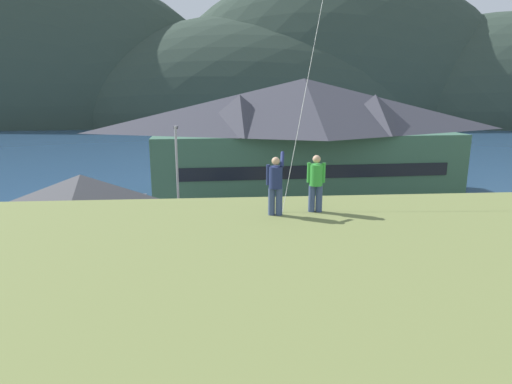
{
  "coord_description": "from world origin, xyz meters",
  "views": [
    {
      "loc": [
        -0.88,
        -18.81,
        10.26
      ],
      "look_at": [
        1.28,
        9.0,
        3.64
      ],
      "focal_mm": 30.32,
      "sensor_mm": 36.0,
      "label": 1
    }
  ],
  "objects_px": {
    "parked_car_back_row_left": "(335,242)",
    "parking_light_pole": "(177,175)",
    "wharf_dock": "(217,172)",
    "moored_boat_outer_mooring": "(243,167)",
    "moored_boat_wharfside": "(188,172)",
    "parked_car_front_row_red": "(236,240)",
    "parked_car_front_row_end": "(271,282)",
    "person_kite_flyer": "(275,184)",
    "parked_car_lone_by_shed": "(9,304)",
    "storage_shed_waterside": "(197,175)",
    "parked_car_back_row_right": "(469,234)",
    "moored_boat_inner_slip": "(191,169)",
    "person_companion": "(316,182)",
    "harbor_lodge": "(303,136)",
    "storage_shed_near_lot": "(85,222)",
    "parked_car_corner_spot": "(446,278)"
  },
  "relations": [
    {
      "from": "moored_boat_inner_slip",
      "to": "moored_boat_wharfside",
      "type": "bearing_deg",
      "value": -94.45
    },
    {
      "from": "wharf_dock",
      "to": "parked_car_back_row_left",
      "type": "height_order",
      "value": "parked_car_back_row_left"
    },
    {
      "from": "moored_boat_outer_mooring",
      "to": "moored_boat_inner_slip",
      "type": "relative_size",
      "value": 1.06
    },
    {
      "from": "parked_car_lone_by_shed",
      "to": "parked_car_front_row_red",
      "type": "relative_size",
      "value": 1.02
    },
    {
      "from": "parked_car_front_row_red",
      "to": "parked_car_front_row_end",
      "type": "height_order",
      "value": "same"
    },
    {
      "from": "parked_car_lone_by_shed",
      "to": "parking_light_pole",
      "type": "height_order",
      "value": "parking_light_pole"
    },
    {
      "from": "parked_car_lone_by_shed",
      "to": "person_companion",
      "type": "height_order",
      "value": "person_companion"
    },
    {
      "from": "parked_car_front_row_red",
      "to": "parking_light_pole",
      "type": "bearing_deg",
      "value": 136.06
    },
    {
      "from": "parked_car_back_row_right",
      "to": "parked_car_corner_spot",
      "type": "distance_m",
      "value": 8.23
    },
    {
      "from": "moored_boat_inner_slip",
      "to": "parking_light_pole",
      "type": "distance_m",
      "value": 24.1
    },
    {
      "from": "storage_shed_waterside",
      "to": "moored_boat_wharfside",
      "type": "xyz_separation_m",
      "value": [
        -1.63,
        10.81,
        -1.72
      ]
    },
    {
      "from": "moored_boat_inner_slip",
      "to": "parked_car_corner_spot",
      "type": "bearing_deg",
      "value": -66.19
    },
    {
      "from": "moored_boat_wharfside",
      "to": "parked_car_front_row_red",
      "type": "bearing_deg",
      "value": -79.05
    },
    {
      "from": "parked_car_back_row_left",
      "to": "moored_boat_inner_slip",
      "type": "bearing_deg",
      "value": 111.01
    },
    {
      "from": "parked_car_back_row_right",
      "to": "person_companion",
      "type": "relative_size",
      "value": 2.41
    },
    {
      "from": "parked_car_lone_by_shed",
      "to": "parked_car_front_row_red",
      "type": "bearing_deg",
      "value": 35.89
    },
    {
      "from": "wharf_dock",
      "to": "person_companion",
      "type": "distance_m",
      "value": 40.63
    },
    {
      "from": "parked_car_lone_by_shed",
      "to": "parked_car_front_row_red",
      "type": "distance_m",
      "value": 12.71
    },
    {
      "from": "moored_boat_wharfside",
      "to": "parking_light_pole",
      "type": "height_order",
      "value": "parking_light_pole"
    },
    {
      "from": "moored_boat_wharfside",
      "to": "parked_car_front_row_red",
      "type": "height_order",
      "value": "moored_boat_wharfside"
    },
    {
      "from": "parked_car_back_row_left",
      "to": "parking_light_pole",
      "type": "height_order",
      "value": "parking_light_pole"
    },
    {
      "from": "wharf_dock",
      "to": "moored_boat_outer_mooring",
      "type": "xyz_separation_m",
      "value": [
        3.28,
        1.81,
        0.37
      ]
    },
    {
      "from": "parking_light_pole",
      "to": "moored_boat_wharfside",
      "type": "bearing_deg",
      "value": 92.65
    },
    {
      "from": "wharf_dock",
      "to": "moored_boat_outer_mooring",
      "type": "relative_size",
      "value": 1.86
    },
    {
      "from": "parked_car_back_row_right",
      "to": "parking_light_pole",
      "type": "xyz_separation_m",
      "value": [
        -19.15,
        3.58,
        3.48
      ]
    },
    {
      "from": "parking_light_pole",
      "to": "person_companion",
      "type": "distance_m",
      "value": 18.06
    },
    {
      "from": "storage_shed_near_lot",
      "to": "harbor_lodge",
      "type": "bearing_deg",
      "value": 46.3
    },
    {
      "from": "moored_boat_wharfside",
      "to": "moored_boat_inner_slip",
      "type": "bearing_deg",
      "value": 85.55
    },
    {
      "from": "parking_light_pole",
      "to": "person_kite_flyer",
      "type": "xyz_separation_m",
      "value": [
        4.65,
        -17.06,
        3.04
      ]
    },
    {
      "from": "parked_car_back_row_right",
      "to": "parked_car_lone_by_shed",
      "type": "bearing_deg",
      "value": -163.42
    },
    {
      "from": "parked_car_lone_by_shed",
      "to": "parked_car_back_row_right",
      "type": "height_order",
      "value": "same"
    },
    {
      "from": "parked_car_back_row_right",
      "to": "person_kite_flyer",
      "type": "bearing_deg",
      "value": -137.07
    },
    {
      "from": "storage_shed_waterside",
      "to": "moored_boat_outer_mooring",
      "type": "relative_size",
      "value": 1.21
    },
    {
      "from": "harbor_lodge",
      "to": "moored_boat_outer_mooring",
      "type": "distance_m",
      "value": 15.67
    },
    {
      "from": "parked_car_front_row_red",
      "to": "moored_boat_outer_mooring",
      "type": "bearing_deg",
      "value": 86.42
    },
    {
      "from": "storage_shed_waterside",
      "to": "parked_car_front_row_end",
      "type": "relative_size",
      "value": 1.68
    },
    {
      "from": "parked_car_corner_spot",
      "to": "parking_light_pole",
      "type": "height_order",
      "value": "parking_light_pole"
    },
    {
      "from": "parked_car_back_row_right",
      "to": "person_kite_flyer",
      "type": "height_order",
      "value": "person_kite_flyer"
    },
    {
      "from": "wharf_dock",
      "to": "moored_boat_wharfside",
      "type": "bearing_deg",
      "value": -155.06
    },
    {
      "from": "storage_shed_waterside",
      "to": "parking_light_pole",
      "type": "bearing_deg",
      "value": -93.44
    },
    {
      "from": "parked_car_lone_by_shed",
      "to": "parked_car_corner_spot",
      "type": "distance_m",
      "value": 20.58
    },
    {
      "from": "harbor_lodge",
      "to": "parked_car_corner_spot",
      "type": "height_order",
      "value": "harbor_lodge"
    },
    {
      "from": "harbor_lodge",
      "to": "storage_shed_waterside",
      "type": "bearing_deg",
      "value": -178.15
    },
    {
      "from": "storage_shed_waterside",
      "to": "harbor_lodge",
      "type": "bearing_deg",
      "value": 1.85
    },
    {
      "from": "parking_light_pole",
      "to": "person_kite_flyer",
      "type": "bearing_deg",
      "value": -74.76
    },
    {
      "from": "wharf_dock",
      "to": "parked_car_back_row_right",
      "type": "xyz_separation_m",
      "value": [
        16.76,
        -26.6,
        0.71
      ]
    },
    {
      "from": "moored_boat_outer_mooring",
      "to": "parked_car_lone_by_shed",
      "type": "bearing_deg",
      "value": -108.54
    },
    {
      "from": "moored_boat_outer_mooring",
      "to": "moored_boat_inner_slip",
      "type": "bearing_deg",
      "value": -170.78
    },
    {
      "from": "moored_boat_wharfside",
      "to": "parked_car_front_row_end",
      "type": "xyz_separation_m",
      "value": [
        6.34,
        -31.37,
        0.34
      ]
    },
    {
      "from": "moored_boat_outer_mooring",
      "to": "person_companion",
      "type": "distance_m",
      "value": 42.19
    }
  ]
}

